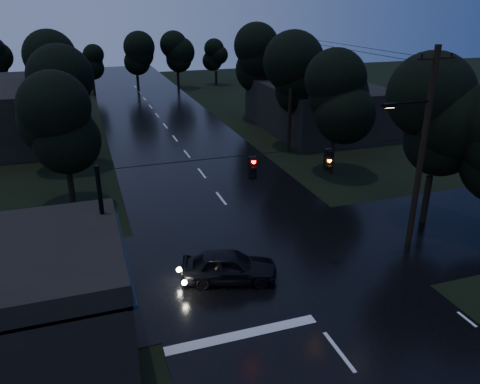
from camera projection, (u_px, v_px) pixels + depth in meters
main_road at (187, 154)px, 38.83m from camera, size 12.00×120.00×0.02m
cross_street at (267, 259)px, 23.03m from camera, size 60.00×9.00×0.02m
building_far_right at (317, 107)px, 45.65m from camera, size 10.00×14.00×4.40m
building_far_left at (11, 111)px, 42.51m from camera, size 10.00×16.00×5.00m
utility_pole_main at (421, 148)px, 22.37m from camera, size 3.50×0.30×10.00m
utility_pole_far at (290, 106)px, 38.07m from camera, size 2.00×0.30×7.50m
anchor_pole_left at (105, 236)px, 18.80m from camera, size 0.18×0.18×6.00m
span_signals at (290, 163)px, 20.33m from camera, size 15.00×0.37×1.12m
tree_corner_near at (439, 119)px, 24.61m from camera, size 4.48×4.48×9.44m
tree_left_a at (62, 122)px, 27.16m from camera, size 3.92×3.92×8.26m
tree_left_b at (54, 93)px, 33.86m from camera, size 4.20×4.20×8.85m
tree_left_c at (49, 70)px, 42.32m from camera, size 4.48×4.48×9.44m
tree_right_a at (336, 97)px, 32.35m from camera, size 4.20×4.20×8.85m
tree_right_b at (295, 75)px, 39.41m from camera, size 4.48×4.48×9.44m
tree_right_c at (260, 58)px, 48.22m from camera, size 4.76×4.76×10.03m
car at (229, 266)px, 20.99m from camera, size 4.61×2.90×1.46m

